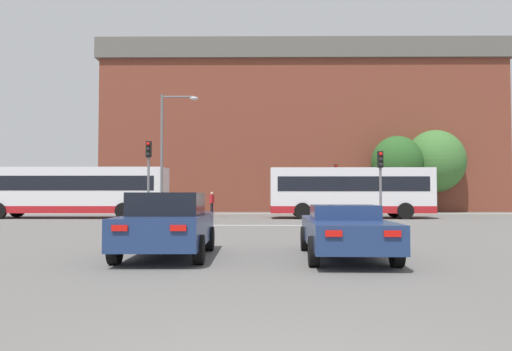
{
  "coord_description": "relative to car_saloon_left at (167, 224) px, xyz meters",
  "views": [
    {
      "loc": [
        -0.09,
        -3.56,
        1.5
      ],
      "look_at": [
        -0.36,
        27.9,
        2.69
      ],
      "focal_mm": 35.0,
      "sensor_mm": 36.0,
      "label": 1
    }
  ],
  "objects": [
    {
      "name": "bus_crossing_lead",
      "position": [
        7.9,
        19.55,
        0.91
      ],
      "size": [
        10.06,
        2.74,
        3.15
      ],
      "rotation": [
        0.0,
        0.0,
        1.57
      ],
      "color": "silver",
      "rests_on": "ground_plane"
    },
    {
      "name": "far_pavement",
      "position": [
        2.32,
        26.86,
        -0.78
      ],
      "size": [
        69.27,
        2.5,
        0.01
      ],
      "primitive_type": "cube",
      "color": "gray",
      "rests_on": "ground_plane"
    },
    {
      "name": "traffic_light_far_right",
      "position": [
        8.0,
        25.95,
        1.78
      ],
      "size": [
        0.26,
        0.31,
        3.78
      ],
      "color": "slate",
      "rests_on": "ground_plane"
    },
    {
      "name": "traffic_light_near_right",
      "position": [
        8.07,
        12.26,
        1.67
      ],
      "size": [
        0.26,
        0.31,
        3.6
      ],
      "color": "slate",
      "rests_on": "ground_plane"
    },
    {
      "name": "brick_civic_building",
      "position": [
        6.02,
        38.28,
        6.85
      ],
      "size": [
        36.31,
        15.53,
        16.79
      ],
      "color": "brown",
      "rests_on": "ground_plane"
    },
    {
      "name": "pedestrian_waiting",
      "position": [
        -1.6,
        27.35,
        0.21
      ],
      "size": [
        0.36,
        0.45,
        1.7
      ],
      "rotation": [
        0.0,
        0.0,
        4.3
      ],
      "color": "black",
      "rests_on": "ground_plane"
    },
    {
      "name": "stop_line_strip",
      "position": [
        2.32,
        12.28,
        -0.78
      ],
      "size": [
        8.35,
        0.3,
        0.01
      ],
      "primitive_type": "cube",
      "color": "silver",
      "rests_on": "ground_plane"
    },
    {
      "name": "tree_kerbside",
      "position": [
        13.55,
        29.25,
        3.33
      ],
      "size": [
        4.23,
        4.23,
        6.34
      ],
      "color": "#4C3823",
      "rests_on": "ground_plane"
    },
    {
      "name": "car_roadster_right",
      "position": [
        4.23,
        -0.1,
        -0.13
      ],
      "size": [
        2.03,
        4.91,
        1.25
      ],
      "rotation": [
        0.0,
        0.0,
        -0.03
      ],
      "color": "navy",
      "rests_on": "ground_plane"
    },
    {
      "name": "bus_crossing_trailing",
      "position": [
        -9.94,
        19.54,
        0.93
      ],
      "size": [
        12.38,
        2.64,
        3.19
      ],
      "rotation": [
        0.0,
        0.0,
        1.57
      ],
      "color": "silver",
      "rests_on": "ground_plane"
    },
    {
      "name": "car_saloon_left",
      "position": [
        0.0,
        0.0,
        0.0
      ],
      "size": [
        2.05,
        4.29,
        1.54
      ],
      "rotation": [
        0.0,
        0.0,
        0.01
      ],
      "color": "navy",
      "rests_on": "ground_plane"
    },
    {
      "name": "traffic_light_near_left",
      "position": [
        -3.33,
        12.72,
        2.01
      ],
      "size": [
        0.26,
        0.31,
        4.15
      ],
      "color": "slate",
      "rests_on": "ground_plane"
    },
    {
      "name": "pedestrian_walking_west",
      "position": [
        -3.37,
        26.51,
        0.15
      ],
      "size": [
        0.25,
        0.42,
        1.6
      ],
      "rotation": [
        0.0,
        0.0,
        4.64
      ],
      "color": "#333851",
      "rests_on": "ground_plane"
    },
    {
      "name": "pedestrian_walking_east",
      "position": [
        3.55,
        27.06,
        0.31
      ],
      "size": [
        0.39,
        0.46,
        1.83
      ],
      "rotation": [
        0.0,
        0.0,
        2.11
      ],
      "color": "black",
      "rests_on": "ground_plane"
    },
    {
      "name": "street_lamp_junction",
      "position": [
        -3.29,
        17.71,
        3.8
      ],
      "size": [
        2.25,
        0.36,
        7.51
      ],
      "color": "slate",
      "rests_on": "ground_plane"
    },
    {
      "name": "tree_by_building",
      "position": [
        17.08,
        30.37,
        3.53
      ],
      "size": [
        5.04,
        5.04,
        6.97
      ],
      "color": "#4C3823",
      "rests_on": "ground_plane"
    }
  ]
}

